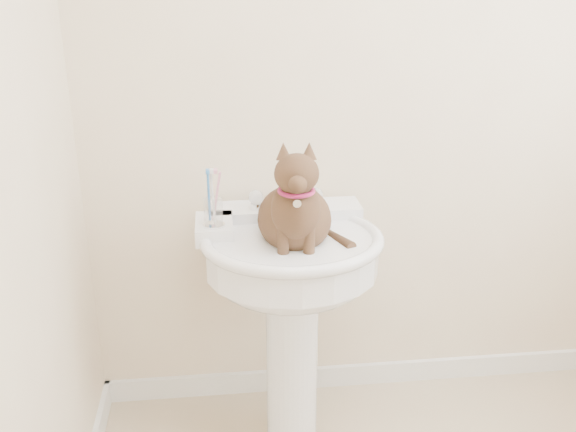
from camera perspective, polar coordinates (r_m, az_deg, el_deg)
name	(u,v)px	position (r m, az deg, el deg)	size (l,w,h in m)	color
wall_back	(397,77)	(2.29, 9.65, 12.13)	(2.20, 0.00, 2.50)	beige
baseboard_back	(379,373)	(2.74, 8.12, -13.63)	(2.20, 0.02, 0.09)	white
pedestal_sink	(291,276)	(2.12, 0.28, -5.39)	(0.60, 0.59, 0.83)	white
faucet	(287,198)	(2.17, -0.12, 1.57)	(0.28, 0.12, 0.14)	silver
soap_bar	(302,197)	(2.26, 1.26, 1.74)	(0.09, 0.06, 0.03)	orange
toothbrush_cup	(213,212)	(2.04, -6.65, 0.40)	(0.07, 0.07, 0.18)	silver
cat	(296,212)	(1.99, 0.69, 0.33)	(0.26, 0.32, 0.47)	#49291C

